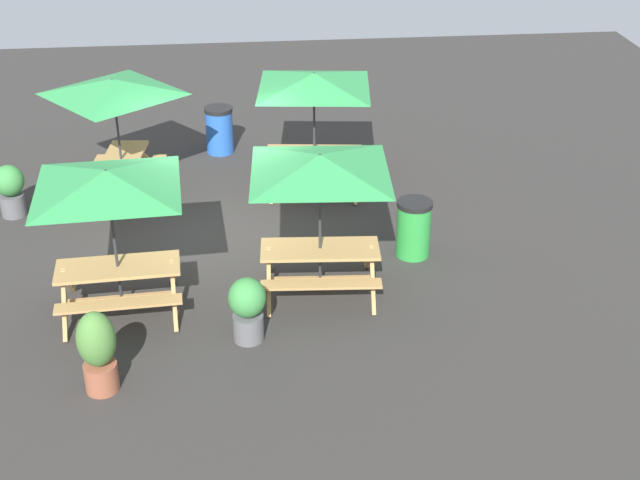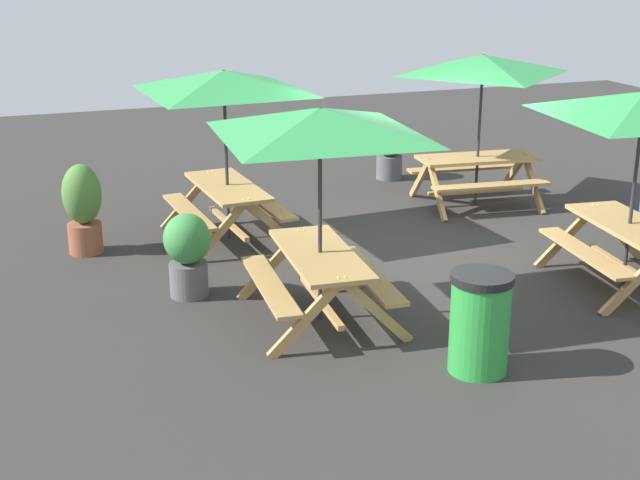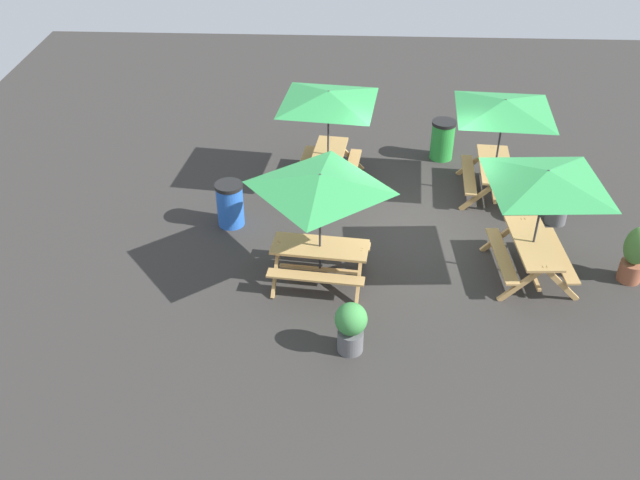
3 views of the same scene
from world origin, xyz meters
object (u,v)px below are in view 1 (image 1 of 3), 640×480
(picnic_table_3, at_px, (108,190))
(trash_bin_blue, at_px, (219,130))
(picnic_table_2, at_px, (320,174))
(potted_plant_1, at_px, (247,307))
(picnic_table_0, at_px, (114,96))
(potted_plant_0, at_px, (10,188))
(potted_plant_2, at_px, (98,350))
(picnic_table_1, at_px, (314,89))
(trash_bin_green, at_px, (414,228))

(picnic_table_3, relative_size, trash_bin_blue, 2.88)
(picnic_table_2, bearing_deg, potted_plant_1, 50.04)
(picnic_table_0, xyz_separation_m, potted_plant_0, (1.93, 0.60, -1.46))
(trash_bin_blue, xyz_separation_m, potted_plant_2, (1.58, 7.88, 0.13))
(picnic_table_1, bearing_deg, picnic_table_3, 57.22)
(picnic_table_2, bearing_deg, picnic_table_1, -90.22)
(picnic_table_3, bearing_deg, picnic_table_0, -89.02)
(picnic_table_3, relative_size, trash_bin_green, 2.88)
(picnic_table_2, bearing_deg, picnic_table_3, 8.59)
(potted_plant_0, xyz_separation_m, potted_plant_2, (-2.16, 5.31, 0.10))
(picnic_table_3, bearing_deg, trash_bin_blue, -107.52)
(picnic_table_2, distance_m, potted_plant_1, 2.20)
(picnic_table_2, distance_m, trash_bin_blue, 6.12)
(picnic_table_0, bearing_deg, picnic_table_2, 47.64)
(picnic_table_0, relative_size, trash_bin_green, 2.38)
(picnic_table_0, bearing_deg, trash_bin_green, 67.09)
(trash_bin_blue, xyz_separation_m, potted_plant_0, (3.73, 2.57, 0.04))
(trash_bin_blue, xyz_separation_m, potted_plant_1, (-0.37, 6.92, 0.04))
(trash_bin_blue, height_order, potted_plant_2, potted_plant_2)
(picnic_table_0, height_order, potted_plant_0, picnic_table_0)
(picnic_table_2, relative_size, trash_bin_green, 2.88)
(trash_bin_green, bearing_deg, potted_plant_0, -17.47)
(picnic_table_3, bearing_deg, potted_plant_1, 149.52)
(picnic_table_3, distance_m, potted_plant_2, 2.34)
(picnic_table_3, height_order, trash_bin_green, picnic_table_3)
(picnic_table_1, relative_size, potted_plant_0, 2.90)
(potted_plant_0, distance_m, potted_plant_1, 5.98)
(picnic_table_0, bearing_deg, trash_bin_blue, 143.76)
(trash_bin_green, bearing_deg, trash_bin_blue, -56.28)
(picnic_table_2, xyz_separation_m, potted_plant_0, (5.25, -3.16, -1.46))
(trash_bin_green, xyz_separation_m, trash_bin_blue, (3.17, -4.74, 0.00))
(picnic_table_0, xyz_separation_m, trash_bin_blue, (-1.81, -1.97, -1.49))
(potted_plant_1, bearing_deg, potted_plant_0, -46.68)
(picnic_table_0, relative_size, potted_plant_1, 2.38)
(picnic_table_1, relative_size, trash_bin_blue, 2.87)
(picnic_table_0, bearing_deg, picnic_table_1, 95.85)
(trash_bin_green, distance_m, trash_bin_blue, 5.70)
(trash_bin_blue, height_order, potted_plant_1, potted_plant_1)
(picnic_table_0, bearing_deg, picnic_table_3, 10.72)
(picnic_table_2, height_order, trash_bin_green, picnic_table_2)
(picnic_table_1, bearing_deg, potted_plant_2, 66.93)
(trash_bin_blue, bearing_deg, trash_bin_green, 123.72)
(picnic_table_0, height_order, potted_plant_1, picnic_table_0)
(picnic_table_0, relative_size, potted_plant_2, 1.97)
(picnic_table_0, xyz_separation_m, trash_bin_green, (-4.97, 2.77, -1.49))
(potted_plant_0, bearing_deg, picnic_table_1, -174.06)
(picnic_table_2, height_order, potted_plant_0, picnic_table_2)
(trash_bin_green, relative_size, potted_plant_2, 0.83)
(picnic_table_0, relative_size, potted_plant_0, 2.41)
(picnic_table_0, xyz_separation_m, picnic_table_2, (-3.32, 3.76, 0.00))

